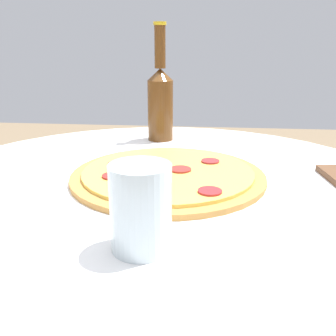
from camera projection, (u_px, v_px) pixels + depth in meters
The scene contains 4 objects.
table at pixel (160, 285), 0.73m from camera, with size 0.95×0.95×0.75m.
pizza at pixel (168, 174), 0.69m from camera, with size 0.36×0.36×0.02m.
beer_bottle at pixel (160, 99), 0.94m from camera, with size 0.06×0.06×0.29m.
drinking_glass at pixel (141, 208), 0.44m from camera, with size 0.07×0.07×0.11m.
Camera 1 is at (-0.62, -0.08, 0.99)m, focal length 40.00 mm.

